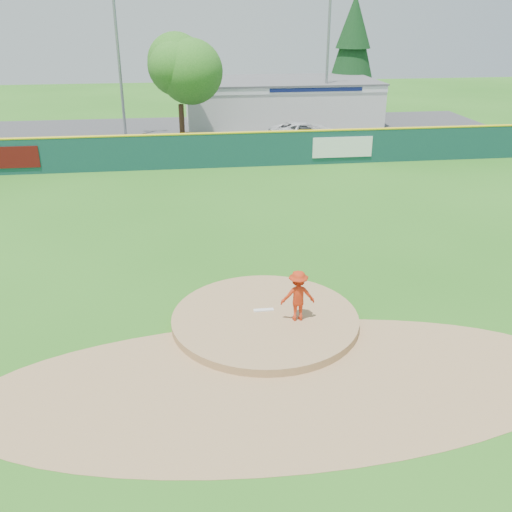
{
  "coord_description": "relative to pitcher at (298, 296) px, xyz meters",
  "views": [
    {
      "loc": [
        -2.22,
        -14.5,
        8.58
      ],
      "look_at": [
        0.0,
        2.0,
        1.3
      ],
      "focal_mm": 40.0,
      "sensor_mm": 36.0,
      "label": 1
    }
  ],
  "objects": [
    {
      "name": "pool_building_grp",
      "position": [
        5.1,
        32.31,
        0.65
      ],
      "size": [
        15.2,
        8.2,
        3.31
      ],
      "color": "silver",
      "rests_on": "ground"
    },
    {
      "name": "infield_dirt_arc",
      "position": [
        -0.9,
        -2.68,
        -1.01
      ],
      "size": [
        15.4,
        15.4,
        0.01
      ],
      "primitive_type": "cylinder",
      "color": "#9E774C",
      "rests_on": "ground"
    },
    {
      "name": "pitcher",
      "position": [
        0.0,
        0.0,
        0.0
      ],
      "size": [
        0.99,
        0.58,
        1.53
      ],
      "primitive_type": "imported",
      "rotation": [
        0.0,
        0.0,
        3.13
      ],
      "color": "red",
      "rests_on": "pitchers_mound"
    },
    {
      "name": "pitching_rubber",
      "position": [
        -0.9,
        0.62,
        -0.74
      ],
      "size": [
        0.6,
        0.15,
        0.04
      ],
      "primitive_type": "cube",
      "color": "white",
      "rests_on": "pitchers_mound"
    },
    {
      "name": "ground",
      "position": [
        -0.9,
        0.32,
        -1.01
      ],
      "size": [
        120.0,
        120.0,
        0.0
      ],
      "primitive_type": "plane",
      "color": "#286B19",
      "rests_on": "ground"
    },
    {
      "name": "parking_lot",
      "position": [
        -0.9,
        27.32,
        -1.0
      ],
      "size": [
        44.0,
        16.0,
        0.02
      ],
      "primitive_type": "cube",
      "color": "#38383A",
      "rests_on": "ground"
    },
    {
      "name": "deciduous_tree",
      "position": [
        -2.9,
        25.32,
        3.54
      ],
      "size": [
        5.6,
        5.6,
        7.36
      ],
      "color": "#382314",
      "rests_on": "ground"
    },
    {
      "name": "light_pole_right",
      "position": [
        8.1,
        29.32,
        4.53
      ],
      "size": [
        1.75,
        0.25,
        10.0
      ],
      "color": "gray",
      "rests_on": "ground"
    },
    {
      "name": "van",
      "position": [
        5.53,
        24.51,
        -0.31
      ],
      "size": [
        5.16,
        2.88,
        1.36
      ],
      "primitive_type": "imported",
      "rotation": [
        0.0,
        0.0,
        1.7
      ],
      "color": "silver",
      "rests_on": "parking_lot"
    },
    {
      "name": "pitchers_mound",
      "position": [
        -0.9,
        0.32,
        -1.01
      ],
      "size": [
        5.5,
        5.5,
        0.5
      ],
      "primitive_type": "cylinder",
      "color": "#9E774C",
      "rests_on": "ground"
    },
    {
      "name": "outfield_fence",
      "position": [
        -0.9,
        18.32,
        0.08
      ],
      "size": [
        40.0,
        0.14,
        2.07
      ],
      "color": "#13403C",
      "rests_on": "ground"
    },
    {
      "name": "light_pole_left",
      "position": [
        -6.9,
        27.32,
        5.04
      ],
      "size": [
        1.75,
        0.25,
        11.0
      ],
      "color": "gray",
      "rests_on": "ground"
    },
    {
      "name": "fence_banners",
      "position": [
        -3.13,
        18.24,
        -0.01
      ],
      "size": [
        22.69,
        0.04,
        1.2
      ],
      "color": "#570E0C",
      "rests_on": "ground"
    },
    {
      "name": "conifer_tree",
      "position": [
        12.1,
        36.32,
        4.53
      ],
      "size": [
        4.4,
        4.4,
        9.5
      ],
      "color": "#382314",
      "rests_on": "ground"
    }
  ]
}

